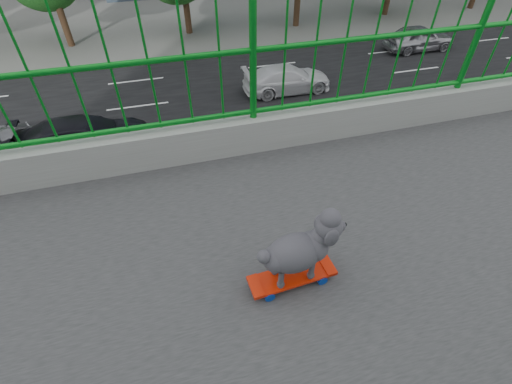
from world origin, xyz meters
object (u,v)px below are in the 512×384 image
at_px(skateboard, 292,277).
at_px(car_3, 287,79).
at_px(car_2, 15,149).
at_px(car_7, 86,138).
at_px(poodle, 300,249).
at_px(car_1, 476,123).
at_px(car_4, 419,38).
at_px(car_0, 478,179).

relative_size(skateboard, car_3, 0.11).
distance_m(skateboard, car_2, 15.34).
height_order(car_2, car_7, car_7).
bearing_deg(poodle, car_7, -166.14).
distance_m(poodle, car_3, 17.95).
height_order(car_1, car_3, car_1).
relative_size(car_2, car_3, 1.19).
height_order(poodle, car_2, poodle).
relative_size(skateboard, car_1, 0.13).
bearing_deg(skateboard, car_4, 136.12).
distance_m(skateboard, car_7, 14.43).
bearing_deg(car_7, car_1, -101.22).
xyz_separation_m(skateboard, car_2, (-12.42, -6.45, -6.29)).
height_order(car_2, car_3, car_2).
height_order(car_0, car_4, car_4).
bearing_deg(car_2, skateboard, -152.57).
distance_m(car_0, car_3, 10.29).
bearing_deg(car_0, car_7, -115.44).
bearing_deg(car_1, car_0, -39.97).
relative_size(skateboard, car_0, 0.12).
height_order(car_0, car_7, car_7).
xyz_separation_m(skateboard, car_3, (-15.62, 5.89, -6.38)).
distance_m(car_1, car_4, 10.30).
distance_m(car_0, car_7, 14.90).
relative_size(car_0, car_1, 1.05).
bearing_deg(car_7, car_2, 90.00).
height_order(skateboard, car_3, skateboard).
xyz_separation_m(car_4, car_7, (6.40, -19.86, 0.02)).
xyz_separation_m(car_1, car_3, (-6.40, -6.40, -0.02)).
xyz_separation_m(poodle, car_1, (-9.21, 12.26, -6.61)).
distance_m(car_2, car_4, 23.35).
bearing_deg(car_4, car_3, 107.56).
height_order(car_0, car_2, car_2).
xyz_separation_m(car_1, car_7, (-3.20, -16.14, 0.10)).
relative_size(car_2, car_7, 1.01).
relative_size(car_4, car_7, 0.83).
bearing_deg(skateboard, car_7, -166.25).
xyz_separation_m(skateboard, car_1, (-9.22, 12.29, -6.36)).
bearing_deg(car_0, skateboard, -57.94).
xyz_separation_m(poodle, car_4, (-18.81, 15.98, -6.53)).
bearing_deg(car_4, car_1, 158.82).
height_order(car_1, car_7, car_7).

